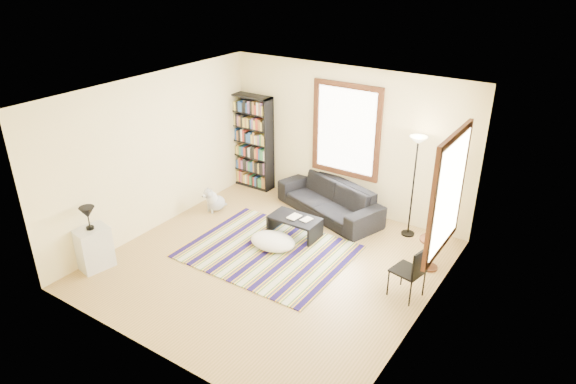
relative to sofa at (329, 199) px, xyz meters
The scene contains 21 objects.
floor 2.08m from the sofa, 87.90° to the right, with size 5.00×5.00×0.10m, color tan.
ceiling 3.26m from the sofa, 87.90° to the right, with size 5.00×5.00×0.10m, color white.
wall_back 1.19m from the sofa, 81.46° to the left, with size 5.00×0.10×2.80m, color #FCECAA.
wall_front 4.73m from the sofa, 89.07° to the right, with size 5.00×0.10×2.80m, color #FCECAA.
wall_left 3.39m from the sofa, 140.37° to the right, with size 0.10×5.00×2.80m, color #FCECAA.
wall_right 3.50m from the sofa, 37.99° to the right, with size 0.10×5.00×2.80m, color #FCECAA.
window_back 1.35m from the sofa, 79.87° to the left, with size 1.20×0.06×1.60m, color white.
window_right 3.11m from the sofa, 26.16° to the right, with size 0.06×1.20×1.60m, color white.
rug 1.82m from the sofa, 95.67° to the right, with size 2.66×2.12×0.02m, color #150D44.
sofa is the anchor object (origin of this frame).
bookshelf 2.16m from the sofa, behind, with size 0.90×0.30×2.00m, color black.
coffee_table 1.07m from the sofa, 95.76° to the right, with size 0.90×0.50×0.36m, color black.
book_a 1.08m from the sofa, 101.05° to the right, with size 0.18×0.25×0.02m, color beige.
book_b 1.01m from the sofa, 87.54° to the right, with size 0.15×0.21×0.02m, color beige.
floor_cushion 1.62m from the sofa, 97.49° to the right, with size 0.83×0.62×0.21m, color white.
floor_lamp 1.70m from the sofa, ahead, with size 0.30×0.30×1.86m, color black, non-canonical shape.
side_table 2.40m from the sofa, 18.18° to the right, with size 0.40×0.40×0.54m, color #411C10.
folding_chair 2.77m from the sofa, 36.46° to the right, with size 0.42×0.40×0.86m, color black.
white_cabinet 4.31m from the sofa, 121.09° to the right, with size 0.38×0.50×0.70m, color silver.
table_lamp 4.35m from the sofa, 121.09° to the right, with size 0.24×0.24×0.38m, color black, non-canonical shape.
dog 2.21m from the sofa, 150.81° to the right, with size 0.35×0.50×0.50m, color silver, non-canonical shape.
Camera 1 is at (4.16, -5.77, 4.65)m, focal length 32.00 mm.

